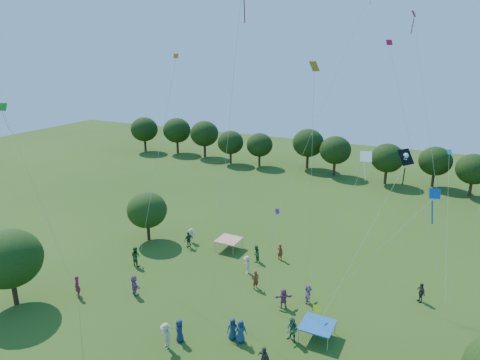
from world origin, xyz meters
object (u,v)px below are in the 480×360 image
at_px(tent_blue, 318,325).
at_px(red_high_kite, 238,36).
at_px(near_tree_north, 147,210).
at_px(tent_red_stripe, 229,240).
at_px(pirate_kite, 403,162).
at_px(near_tree_west, 9,259).

relative_size(tent_blue, red_high_kite, 0.09).
bearing_deg(near_tree_north, tent_blue, -20.64).
relative_size(tent_red_stripe, red_high_kite, 0.09).
distance_m(pirate_kite, red_high_kite, 13.10).
distance_m(near_tree_north, red_high_kite, 22.70).
relative_size(near_tree_north, tent_red_stripe, 2.36).
distance_m(tent_red_stripe, red_high_kite, 21.43).
xyz_separation_m(near_tree_north, pirate_kite, (24.51, -5.19, 9.14)).
bearing_deg(near_tree_north, pirate_kite, -11.95).
xyz_separation_m(near_tree_north, red_high_kite, (13.88, -6.81, 16.61)).
bearing_deg(pirate_kite, near_tree_north, 168.05).
bearing_deg(tent_blue, pirate_kite, 31.68).
bearing_deg(near_tree_north, tent_red_stripe, 11.52).
bearing_deg(red_high_kite, tent_red_stripe, 121.91).
bearing_deg(near_tree_west, tent_red_stripe, 56.65).
xyz_separation_m(near_tree_north, tent_red_stripe, (8.56, 1.75, -2.30)).
xyz_separation_m(tent_red_stripe, pirate_kite, (15.95, -6.93, 11.44)).
bearing_deg(tent_red_stripe, tent_blue, -38.48).
xyz_separation_m(near_tree_west, near_tree_north, (1.91, 14.16, -0.62)).
distance_m(near_tree_north, tent_red_stripe, 9.03).
relative_size(near_tree_west, tent_red_stripe, 2.81).
height_order(near_tree_west, red_high_kite, red_high_kite).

